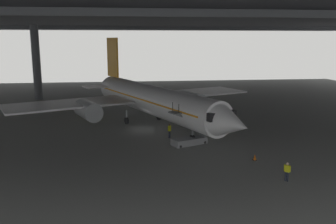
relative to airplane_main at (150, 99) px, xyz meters
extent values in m
plane|color=slate|center=(0.00, -2.33, -3.43)|extent=(110.00, 110.00, 0.00)
cylinder|color=#4C4F54|center=(-19.40, 23.77, 3.45)|extent=(1.48, 1.48, 13.75)
cube|color=#38383D|center=(0.00, 11.42, 10.92)|extent=(121.00, 99.00, 1.20)
cube|color=#4C4F54|center=(0.00, -13.33, 9.92)|extent=(115.50, 0.50, 0.70)
cube|color=#4C4F54|center=(0.00, 27.92, 9.92)|extent=(115.50, 0.50, 0.70)
cylinder|color=white|center=(0.25, -0.58, 0.02)|extent=(14.35, 26.74, 3.70)
cone|color=white|center=(6.39, -14.74, 0.02)|extent=(5.09, 5.51, 3.62)
cube|color=black|center=(5.46, -12.60, 0.48)|extent=(3.91, 3.62, 0.81)
cone|color=white|center=(-5.89, 13.59, 0.39)|extent=(5.23, 6.67, 3.14)
cube|color=orange|center=(-4.96, 11.44, 4.89)|extent=(1.82, 3.79, 6.05)
cube|color=white|center=(-2.19, 11.55, 0.57)|extent=(5.52, 4.64, 0.16)
cube|color=white|center=(-6.93, 9.49, 0.57)|extent=(5.52, 4.64, 0.16)
cube|color=white|center=(7.26, 7.33, -0.35)|extent=(16.85, 12.31, 0.24)
cylinder|color=#9EA3A8|center=(6.36, 4.74, -1.00)|extent=(4.01, 5.32, 2.29)
cube|color=white|center=(-10.31, -0.29, -0.35)|extent=(16.85, 12.31, 0.24)
cylinder|color=#9EA3A8|center=(-7.81, -1.40, -1.00)|extent=(4.01, 5.32, 2.29)
cube|color=orange|center=(0.25, -0.58, 0.30)|extent=(13.61, 24.92, 0.16)
cylinder|color=#9EA3A8|center=(3.92, -9.05, -2.18)|extent=(0.20, 0.20, 1.15)
cylinder|color=black|center=(3.92, -9.05, -2.98)|extent=(0.63, 0.95, 0.90)
cylinder|color=#9EA3A8|center=(1.43, 2.86, -2.18)|extent=(0.20, 0.20, 1.15)
cylinder|color=black|center=(1.43, 2.86, -2.98)|extent=(0.63, 0.95, 0.90)
cylinder|color=#9EA3A8|center=(-3.07, 0.92, -2.18)|extent=(0.20, 0.20, 1.15)
cylinder|color=black|center=(-3.07, 0.92, -2.98)|extent=(0.63, 0.95, 0.90)
cube|color=slate|center=(3.51, -9.41, -3.08)|extent=(4.08, 2.89, 0.70)
cube|color=slate|center=(3.51, -9.41, -1.26)|extent=(3.75, 2.60, 3.02)
cube|color=slate|center=(1.93, -10.10, 0.20)|extent=(1.53, 1.63, 0.12)
cylinder|color=black|center=(2.17, -10.65, 0.70)|extent=(0.06, 0.06, 1.00)
cylinder|color=black|center=(1.69, -9.55, 0.70)|extent=(0.06, 0.06, 1.00)
cylinder|color=black|center=(2.36, -10.67, -3.28)|extent=(0.32, 0.23, 0.30)
cylinder|color=black|center=(1.81, -9.39, -3.28)|extent=(0.32, 0.23, 0.30)
cylinder|color=black|center=(5.21, -9.44, -3.28)|extent=(0.32, 0.23, 0.30)
cylinder|color=black|center=(4.66, -8.15, -3.28)|extent=(0.32, 0.23, 0.30)
cylinder|color=#232838|center=(9.23, -20.44, -3.04)|extent=(0.14, 0.14, 0.78)
cylinder|color=#232838|center=(9.35, -20.57, -3.04)|extent=(0.14, 0.14, 0.78)
cube|color=yellow|center=(9.29, -20.50, -2.37)|extent=(0.40, 0.42, 0.55)
cylinder|color=yellow|center=(9.14, -20.33, -2.34)|extent=(0.09, 0.09, 0.53)
cylinder|color=yellow|center=(9.45, -20.68, -2.34)|extent=(0.09, 0.09, 0.53)
sphere|color=beige|center=(9.29, -20.50, -1.98)|extent=(0.21, 0.21, 0.21)
cylinder|color=#232838|center=(1.67, -6.72, -3.02)|extent=(0.14, 0.14, 0.82)
cylinder|color=#232838|center=(1.78, -6.57, -3.02)|extent=(0.14, 0.14, 0.82)
cube|color=yellow|center=(1.73, -6.64, -2.31)|extent=(0.39, 0.42, 0.58)
cylinder|color=yellow|center=(1.59, -6.83, -2.28)|extent=(0.09, 0.09, 0.55)
cylinder|color=yellow|center=(1.86, -6.46, -2.28)|extent=(0.09, 0.09, 0.55)
sphere|color=brown|center=(1.73, -6.64, -1.90)|extent=(0.22, 0.22, 0.22)
cube|color=black|center=(8.62, -15.32, -3.41)|extent=(0.36, 0.36, 0.04)
cone|color=orange|center=(8.62, -15.32, -3.11)|extent=(0.30, 0.30, 0.56)
cube|color=yellow|center=(-7.76, 5.70, -2.88)|extent=(2.25, 2.49, 0.70)
cylinder|color=black|center=(-6.84, 5.37, -3.21)|extent=(0.40, 0.46, 0.44)
cylinder|color=black|center=(-7.74, 4.73, -3.21)|extent=(0.40, 0.46, 0.44)
cylinder|color=black|center=(-7.77, 6.67, -3.21)|extent=(0.40, 0.46, 0.44)
cylinder|color=black|center=(-8.67, 6.04, -3.21)|extent=(0.40, 0.46, 0.44)
camera|label=1|loc=(-3.28, -45.81, 7.52)|focal=38.27mm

